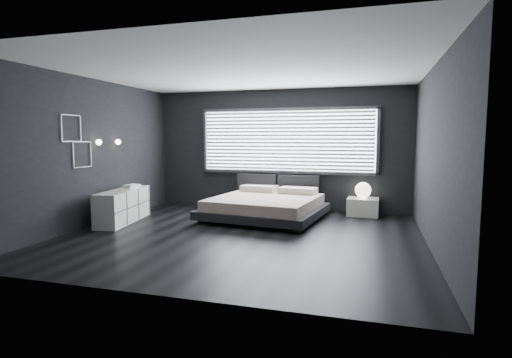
# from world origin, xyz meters

# --- Properties ---
(room) EXTENTS (6.04, 6.00, 2.80)m
(room) POSITION_xyz_m (0.00, 0.00, 1.40)
(room) COLOR black
(room) RESTS_ON ground
(window) EXTENTS (4.14, 0.09, 1.52)m
(window) POSITION_xyz_m (0.20, 2.70, 1.61)
(window) COLOR white
(window) RESTS_ON ground
(headboard) EXTENTS (1.96, 0.16, 0.52)m
(headboard) POSITION_xyz_m (0.00, 2.64, 0.57)
(headboard) COLOR black
(headboard) RESTS_ON ground
(sconce_near) EXTENTS (0.18, 0.11, 0.11)m
(sconce_near) POSITION_xyz_m (-2.88, 0.05, 1.60)
(sconce_near) COLOR silver
(sconce_near) RESTS_ON ground
(sconce_far) EXTENTS (0.18, 0.11, 0.11)m
(sconce_far) POSITION_xyz_m (-2.88, 0.65, 1.60)
(sconce_far) COLOR silver
(sconce_far) RESTS_ON ground
(wall_art_upper) EXTENTS (0.01, 0.48, 0.48)m
(wall_art_upper) POSITION_xyz_m (-2.98, -0.55, 1.85)
(wall_art_upper) COLOR #47474C
(wall_art_upper) RESTS_ON ground
(wall_art_lower) EXTENTS (0.01, 0.48, 0.48)m
(wall_art_lower) POSITION_xyz_m (-2.98, -0.30, 1.38)
(wall_art_lower) COLOR #47474C
(wall_art_lower) RESTS_ON ground
(bed) EXTENTS (2.52, 2.43, 0.59)m
(bed) POSITION_xyz_m (0.01, 1.56, 0.27)
(bed) COLOR black
(bed) RESTS_ON ground
(nightstand) EXTENTS (0.68, 0.57, 0.38)m
(nightstand) POSITION_xyz_m (1.96, 2.43, 0.19)
(nightstand) COLOR white
(nightstand) RESTS_ON ground
(orb_lamp) EXTENTS (0.34, 0.34, 0.34)m
(orb_lamp) POSITION_xyz_m (1.95, 2.46, 0.56)
(orb_lamp) COLOR white
(orb_lamp) RESTS_ON nightstand
(dresser) EXTENTS (0.71, 1.68, 0.65)m
(dresser) POSITION_xyz_m (-2.65, 0.42, 0.33)
(dresser) COLOR white
(dresser) RESTS_ON ground
(book_stack) EXTENTS (0.32, 0.38, 0.07)m
(book_stack) POSITION_xyz_m (-2.67, 0.77, 0.68)
(book_stack) COLOR white
(book_stack) RESTS_ON dresser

